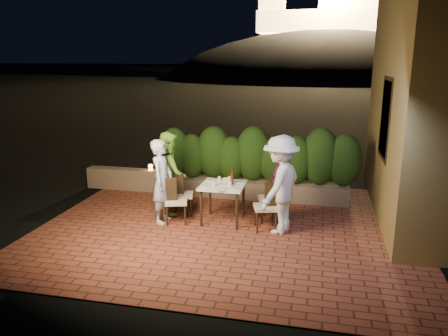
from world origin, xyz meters
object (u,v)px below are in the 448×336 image
(chair_left_front, at_px, (176,200))
(chair_left_back, at_px, (183,194))
(bowl, at_px, (225,180))
(beer_bottle, at_px, (232,176))
(chair_right_back, at_px, (270,198))
(diner_purple, at_px, (282,184))
(dining_table, at_px, (223,203))
(diner_white, at_px, (281,185))
(diner_blue, at_px, (162,181))
(parapet_lamp, at_px, (151,168))
(diner_green, at_px, (170,172))
(chair_right_front, at_px, (265,206))

(chair_left_front, bearing_deg, chair_left_back, 74.94)
(bowl, bearing_deg, beer_bottle, -47.10)
(chair_right_back, distance_m, diner_purple, 0.38)
(chair_right_back, bearing_deg, beer_bottle, -1.27)
(dining_table, relative_size, diner_purple, 0.55)
(diner_white, bearing_deg, beer_bottle, -90.52)
(bowl, bearing_deg, diner_blue, -154.62)
(beer_bottle, height_order, bowl, beer_bottle)
(chair_left_front, xyz_separation_m, parapet_lamp, (-1.26, 1.87, 0.12))
(dining_table, xyz_separation_m, chair_left_front, (-0.87, -0.26, 0.08))
(bowl, xyz_separation_m, diner_blue, (-1.12, -0.53, 0.04))
(bowl, bearing_deg, diner_green, 177.34)
(bowl, distance_m, diner_blue, 1.25)
(chair_right_front, relative_size, diner_purple, 0.59)
(beer_bottle, relative_size, diner_green, 0.19)
(diner_green, relative_size, diner_white, 0.94)
(chair_left_front, relative_size, diner_purple, 0.59)
(bowl, distance_m, diner_purple, 1.12)
(chair_right_front, height_order, diner_white, diner_white)
(bowl, height_order, chair_left_front, chair_left_front)
(chair_left_back, height_order, diner_purple, diner_purple)
(diner_blue, bearing_deg, beer_bottle, -75.64)
(beer_bottle, relative_size, diner_purple, 0.21)
(chair_right_front, distance_m, chair_right_back, 0.47)
(diner_blue, relative_size, parapet_lamp, 11.64)
(diner_white, bearing_deg, dining_table, -84.48)
(dining_table, bearing_deg, bowl, 92.52)
(chair_right_front, height_order, diner_green, diner_green)
(beer_bottle, height_order, diner_blue, diner_blue)
(parapet_lamp, bearing_deg, diner_green, -53.66)
(bowl, height_order, diner_white, diner_white)
(chair_left_front, bearing_deg, parapet_lamp, 107.49)
(bowl, distance_m, chair_left_front, 1.05)
(dining_table, distance_m, chair_left_front, 0.91)
(chair_right_back, bearing_deg, diner_green, -17.24)
(chair_left_front, relative_size, diner_white, 0.50)
(chair_right_front, xyz_separation_m, parapet_lamp, (-2.99, 1.84, 0.12))
(diner_green, bearing_deg, diner_purple, -115.20)
(diner_green, bearing_deg, chair_left_back, -132.55)
(chair_left_front, distance_m, chair_right_front, 1.72)
(diner_purple, bearing_deg, diner_green, -69.76)
(diner_blue, bearing_deg, diner_green, 3.87)
(dining_table, distance_m, parapet_lamp, 2.68)
(diner_white, bearing_deg, diner_green, -84.73)
(diner_green, bearing_deg, chair_right_front, -128.38)
(dining_table, height_order, bowl, bowl)
(beer_bottle, bearing_deg, chair_right_front, -23.15)
(chair_right_back, height_order, parapet_lamp, chair_right_back)
(beer_bottle, bearing_deg, diner_blue, -165.43)
(chair_left_back, relative_size, diner_blue, 0.53)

